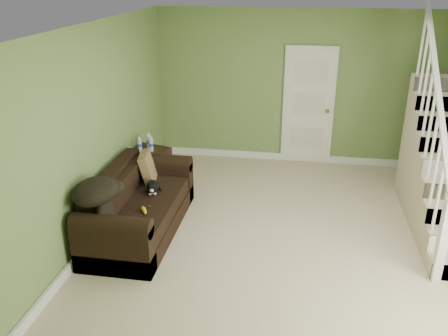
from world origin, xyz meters
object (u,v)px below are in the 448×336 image
(banana, at_px, (144,210))
(sofa, at_px, (137,209))
(side_table, at_px, (148,170))
(cat, at_px, (152,187))

(banana, bearing_deg, sofa, 93.71)
(sofa, relative_size, side_table, 2.38)
(cat, bearing_deg, sofa, -136.90)
(sofa, xyz_separation_m, side_table, (-0.25, 1.22, 0.02))
(side_table, distance_m, banana, 1.61)
(sofa, relative_size, cat, 4.86)
(sofa, relative_size, banana, 10.93)
(side_table, bearing_deg, banana, -73.67)
(side_table, xyz_separation_m, cat, (0.39, -1.00, 0.20))
(sofa, xyz_separation_m, banana, (0.20, -0.31, 0.16))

